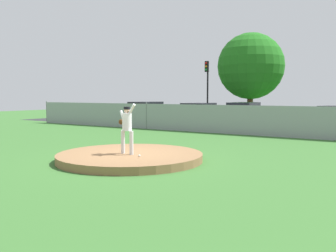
# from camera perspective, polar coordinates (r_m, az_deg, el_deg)

# --- Properties ---
(ground_plane) EXTENTS (80.00, 80.00, 0.00)m
(ground_plane) POSITION_cam_1_polar(r_m,az_deg,el_deg) (17.85, 6.47, -2.48)
(ground_plane) COLOR #386B2D
(asphalt_strip) EXTENTS (44.00, 7.00, 0.01)m
(asphalt_strip) POSITION_cam_1_polar(r_m,az_deg,el_deg) (25.68, 15.12, -0.41)
(asphalt_strip) COLOR #2B2B2D
(asphalt_strip) RESTS_ON ground_plane
(pitchers_mound) EXTENTS (4.97, 4.97, 0.26)m
(pitchers_mound) POSITION_cam_1_polar(r_m,az_deg,el_deg) (12.83, -5.83, -4.73)
(pitchers_mound) COLOR olive
(pitchers_mound) RESTS_ON ground_plane
(pitcher_youth) EXTENTS (0.78, 0.32, 1.70)m
(pitcher_youth) POSITION_cam_1_polar(r_m,az_deg,el_deg) (12.53, -6.34, 0.17)
(pitcher_youth) COLOR silver
(pitcher_youth) RESTS_ON pitchers_mound
(baseball) EXTENTS (0.07, 0.07, 0.07)m
(baseball) POSITION_cam_1_polar(r_m,az_deg,el_deg) (12.02, -4.42, -4.56)
(baseball) COLOR white
(baseball) RESTS_ON pitchers_mound
(chainlink_fence) EXTENTS (33.89, 0.07, 1.77)m
(chainlink_fence) POSITION_cam_1_polar(r_m,az_deg,el_deg) (21.40, 11.36, 0.90)
(chainlink_fence) COLOR gray
(chainlink_fence) RESTS_ON ground_plane
(parked_car_red) EXTENTS (1.99, 4.44, 1.61)m
(parked_car_red) POSITION_cam_1_polar(r_m,az_deg,el_deg) (24.29, 24.34, 0.86)
(parked_car_red) COLOR #A81919
(parked_car_red) RESTS_ON ground_plane
(parked_car_charcoal) EXTENTS (1.87, 4.68, 1.68)m
(parked_car_charcoal) POSITION_cam_1_polar(r_m,az_deg,el_deg) (27.26, 4.72, 1.73)
(parked_car_charcoal) COLOR #232328
(parked_car_charcoal) RESTS_ON ground_plane
(parked_car_champagne) EXTENTS (2.00, 4.66, 1.72)m
(parked_car_champagne) POSITION_cam_1_polar(r_m,az_deg,el_deg) (29.84, -3.42, 2.01)
(parked_car_champagne) COLOR tan
(parked_car_champagne) RESTS_ON ground_plane
(parked_car_white) EXTENTS (2.00, 4.67, 1.74)m
(parked_car_white) POSITION_cam_1_polar(r_m,az_deg,el_deg) (26.43, 11.52, 1.59)
(parked_car_white) COLOR silver
(parked_car_white) RESTS_ON ground_plane
(traffic_cone_orange) EXTENTS (0.40, 0.40, 0.55)m
(traffic_cone_orange) POSITION_cam_1_polar(r_m,az_deg,el_deg) (23.92, 13.99, -0.14)
(traffic_cone_orange) COLOR orange
(traffic_cone_orange) RESTS_ON asphalt_strip
(traffic_light_near) EXTENTS (0.28, 0.46, 5.11)m
(traffic_light_near) POSITION_cam_1_polar(r_m,az_deg,el_deg) (32.00, 6.02, 6.93)
(traffic_light_near) COLOR black
(traffic_light_near) RESTS_ON ground_plane
(tree_tall_centre) EXTENTS (5.73, 5.73, 7.62)m
(tree_tall_centre) POSITION_cam_1_polar(r_m,az_deg,el_deg) (33.41, 12.56, 8.93)
(tree_tall_centre) COLOR #4C331E
(tree_tall_centre) RESTS_ON ground_plane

